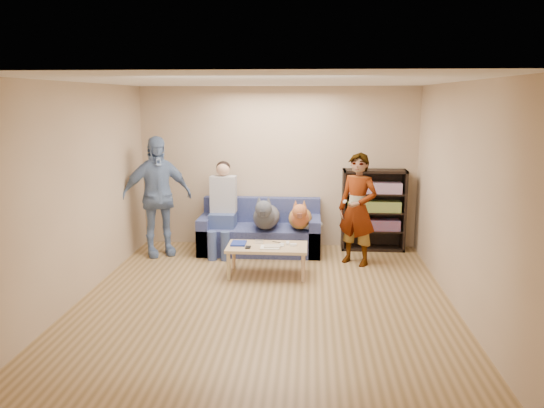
# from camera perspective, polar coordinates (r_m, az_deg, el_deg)

# --- Properties ---
(ground) EXTENTS (5.00, 5.00, 0.00)m
(ground) POSITION_cam_1_polar(r_m,az_deg,el_deg) (6.56, -0.78, -10.25)
(ground) COLOR olive
(ground) RESTS_ON ground
(ceiling) EXTENTS (5.00, 5.00, 0.00)m
(ceiling) POSITION_cam_1_polar(r_m,az_deg,el_deg) (6.10, -0.84, 13.08)
(ceiling) COLOR white
(ceiling) RESTS_ON ground
(wall_back) EXTENTS (4.50, 0.00, 4.50)m
(wall_back) POSITION_cam_1_polar(r_m,az_deg,el_deg) (8.67, 0.63, 3.96)
(wall_back) COLOR tan
(wall_back) RESTS_ON ground
(wall_front) EXTENTS (4.50, 0.00, 4.50)m
(wall_front) POSITION_cam_1_polar(r_m,az_deg,el_deg) (3.79, -4.10, -5.83)
(wall_front) COLOR tan
(wall_front) RESTS_ON ground
(wall_left) EXTENTS (0.00, 5.00, 5.00)m
(wall_left) POSITION_cam_1_polar(r_m,az_deg,el_deg) (6.78, -20.13, 1.18)
(wall_left) COLOR tan
(wall_left) RESTS_ON ground
(wall_right) EXTENTS (0.00, 5.00, 5.00)m
(wall_right) POSITION_cam_1_polar(r_m,az_deg,el_deg) (6.41, 19.65, 0.67)
(wall_right) COLOR tan
(wall_right) RESTS_ON ground
(blanket) EXTENTS (0.42, 0.36, 0.15)m
(blanket) POSITION_cam_1_polar(r_m,az_deg,el_deg) (8.19, 4.02, -2.18)
(blanket) COLOR #AEAFB3
(blanket) RESTS_ON sofa
(person_standing_right) EXTENTS (0.72, 0.66, 1.64)m
(person_standing_right) POSITION_cam_1_polar(r_m,az_deg,el_deg) (7.81, 9.19, -0.57)
(person_standing_right) COLOR gray
(person_standing_right) RESTS_ON ground
(person_standing_left) EXTENTS (1.17, 0.93, 1.85)m
(person_standing_left) POSITION_cam_1_polar(r_m,az_deg,el_deg) (8.33, -12.29, 0.80)
(person_standing_left) COLOR #7D96C8
(person_standing_left) RESTS_ON ground
(held_controller) EXTENTS (0.06, 0.12, 0.03)m
(held_controller) POSITION_cam_1_polar(r_m,az_deg,el_deg) (7.56, 7.85, 0.27)
(held_controller) COLOR white
(held_controller) RESTS_ON person_standing_right
(notebook_blue) EXTENTS (0.20, 0.26, 0.03)m
(notebook_blue) POSITION_cam_1_polar(r_m,az_deg,el_deg) (7.39, -3.60, -4.24)
(notebook_blue) COLOR #1B3097
(notebook_blue) RESTS_ON coffee_table
(papers) EXTENTS (0.26, 0.20, 0.02)m
(papers) POSITION_cam_1_polar(r_m,az_deg,el_deg) (7.20, -0.20, -4.68)
(papers) COLOR white
(papers) RESTS_ON coffee_table
(magazine) EXTENTS (0.22, 0.17, 0.01)m
(magazine) POSITION_cam_1_polar(r_m,az_deg,el_deg) (7.21, 0.05, -4.54)
(magazine) COLOR beige
(magazine) RESTS_ON coffee_table
(camera_silver) EXTENTS (0.11, 0.06, 0.05)m
(camera_silver) POSITION_cam_1_polar(r_m,az_deg,el_deg) (7.42, -1.38, -4.05)
(camera_silver) COLOR silver
(camera_silver) RESTS_ON coffee_table
(controller_a) EXTENTS (0.04, 0.13, 0.03)m
(controller_a) POSITION_cam_1_polar(r_m,az_deg,el_deg) (7.37, 1.70, -4.23)
(controller_a) COLOR white
(controller_a) RESTS_ON coffee_table
(controller_b) EXTENTS (0.09, 0.06, 0.03)m
(controller_b) POSITION_cam_1_polar(r_m,az_deg,el_deg) (7.29, 2.31, -4.41)
(controller_b) COLOR white
(controller_b) RESTS_ON coffee_table
(headphone_cup_a) EXTENTS (0.07, 0.07, 0.02)m
(headphone_cup_a) POSITION_cam_1_polar(r_m,az_deg,el_deg) (7.26, 1.03, -4.51)
(headphone_cup_a) COLOR white
(headphone_cup_a) RESTS_ON coffee_table
(headphone_cup_b) EXTENTS (0.07, 0.07, 0.02)m
(headphone_cup_b) POSITION_cam_1_polar(r_m,az_deg,el_deg) (7.34, 1.06, -4.34)
(headphone_cup_b) COLOR white
(headphone_cup_b) RESTS_ON coffee_table
(pen_orange) EXTENTS (0.13, 0.06, 0.01)m
(pen_orange) POSITION_cam_1_polar(r_m,az_deg,el_deg) (7.15, -0.80, -4.83)
(pen_orange) COLOR orange
(pen_orange) RESTS_ON coffee_table
(pen_black) EXTENTS (0.13, 0.08, 0.01)m
(pen_black) POSITION_cam_1_polar(r_m,az_deg,el_deg) (7.46, 0.50, -4.12)
(pen_black) COLOR black
(pen_black) RESTS_ON coffee_table
(wallet) EXTENTS (0.07, 0.12, 0.02)m
(wallet) POSITION_cam_1_polar(r_m,az_deg,el_deg) (7.21, -2.60, -4.67)
(wallet) COLOR black
(wallet) RESTS_ON coffee_table
(sofa) EXTENTS (1.90, 0.85, 0.82)m
(sofa) POSITION_cam_1_polar(r_m,az_deg,el_deg) (8.48, -1.25, -3.22)
(sofa) COLOR #515B93
(sofa) RESTS_ON ground
(person_seated) EXTENTS (0.40, 0.73, 1.47)m
(person_seated) POSITION_cam_1_polar(r_m,az_deg,el_deg) (8.33, -5.34, -0.07)
(person_seated) COLOR #3A4781
(person_seated) RESTS_ON sofa
(dog_gray) EXTENTS (0.41, 1.25, 0.60)m
(dog_gray) POSITION_cam_1_polar(r_m,az_deg,el_deg) (8.14, -0.66, -1.27)
(dog_gray) COLOR #4F525A
(dog_gray) RESTS_ON sofa
(dog_tan) EXTENTS (0.36, 1.14, 0.53)m
(dog_tan) POSITION_cam_1_polar(r_m,az_deg,el_deg) (8.16, 3.05, -1.43)
(dog_tan) COLOR #C0883A
(dog_tan) RESTS_ON sofa
(coffee_table) EXTENTS (1.10, 0.60, 0.42)m
(coffee_table) POSITION_cam_1_polar(r_m,az_deg,el_deg) (7.31, -0.53, -4.86)
(coffee_table) COLOR tan
(coffee_table) RESTS_ON ground
(bookshelf) EXTENTS (1.00, 0.34, 1.30)m
(bookshelf) POSITION_cam_1_polar(r_m,az_deg,el_deg) (8.65, 10.86, -0.43)
(bookshelf) COLOR black
(bookshelf) RESTS_ON ground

